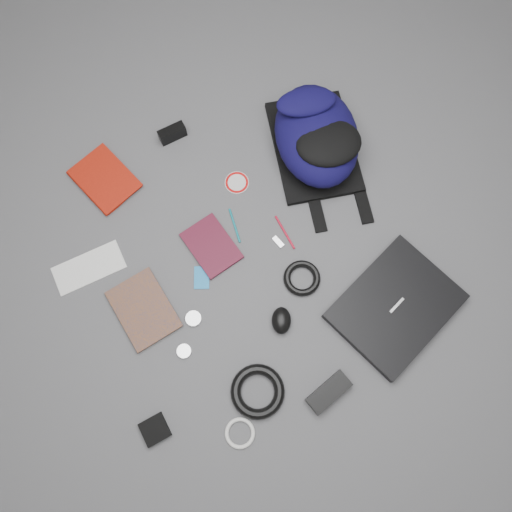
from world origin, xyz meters
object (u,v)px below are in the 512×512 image
object	(u,v)px
backpack	(316,135)
mouse	(281,320)
dvd_case	(211,246)
textbook_red	(86,195)
comic_book	(121,323)
laptop	(395,306)
power_brick	(329,392)
pouch	(155,430)
compact_camera	(172,133)

from	to	relation	value
backpack	mouse	xyz separation A→B (m)	(-0.33, -0.56, -0.07)
mouse	dvd_case	bearing A→B (deg)	133.63
textbook_red	dvd_case	size ratio (longest dim) A/B	1.16
backpack	comic_book	distance (m)	0.92
laptop	power_brick	xyz separation A→B (m)	(-0.31, -0.18, -0.00)
laptop	textbook_red	xyz separation A→B (m)	(-0.86, 0.73, -0.01)
dvd_case	laptop	bearing A→B (deg)	-54.41
mouse	power_brick	world-z (taller)	mouse
textbook_red	mouse	distance (m)	0.81
comic_book	dvd_case	world-z (taller)	comic_book
laptop	power_brick	world-z (taller)	laptop
textbook_red	power_brick	xyz separation A→B (m)	(0.56, -0.91, 0.01)
pouch	compact_camera	bearing A→B (deg)	69.98
comic_book	mouse	bearing A→B (deg)	-31.41
mouse	pouch	size ratio (longest dim) A/B	1.13
textbook_red	comic_book	size ratio (longest dim) A/B	0.97
mouse	backpack	bearing A→B (deg)	79.94
compact_camera	mouse	distance (m)	0.78
dvd_case	compact_camera	world-z (taller)	compact_camera
comic_book	pouch	size ratio (longest dim) A/B	2.97
laptop	textbook_red	distance (m)	1.13
dvd_case	compact_camera	distance (m)	0.45
backpack	laptop	size ratio (longest dim) A/B	1.15
comic_book	power_brick	distance (m)	0.71
dvd_case	power_brick	size ratio (longest dim) A/B	1.34
dvd_case	pouch	bearing A→B (deg)	-140.32
backpack	textbook_red	distance (m)	0.83
textbook_red	comic_book	distance (m)	0.48
comic_book	pouch	distance (m)	0.36
power_brick	comic_book	bearing A→B (deg)	122.48
laptop	power_brick	bearing A→B (deg)	-175.19
textbook_red	power_brick	world-z (taller)	power_brick
laptop	mouse	bearing A→B (deg)	142.04
textbook_red	mouse	size ratio (longest dim) A/B	2.55
laptop	compact_camera	distance (m)	0.99
power_brick	dvd_case	bearing A→B (deg)	88.76
textbook_red	pouch	world-z (taller)	textbook_red
dvd_case	pouch	world-z (taller)	pouch
dvd_case	mouse	bearing A→B (deg)	-82.99
backpack	textbook_red	xyz separation A→B (m)	(-0.83, 0.09, -0.08)
backpack	compact_camera	bearing A→B (deg)	163.98
backpack	compact_camera	distance (m)	0.52
pouch	dvd_case	bearing A→B (deg)	55.51
comic_book	compact_camera	size ratio (longest dim) A/B	2.36
comic_book	power_brick	xyz separation A→B (m)	(0.56, -0.43, 0.01)
backpack	textbook_red	size ratio (longest dim) A/B	1.96
compact_camera	pouch	xyz separation A→B (m)	(-0.35, -0.96, -0.02)
comic_book	mouse	size ratio (longest dim) A/B	2.63
compact_camera	power_brick	size ratio (longest dim) A/B	0.68
backpack	laptop	bearing A→B (deg)	-78.15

